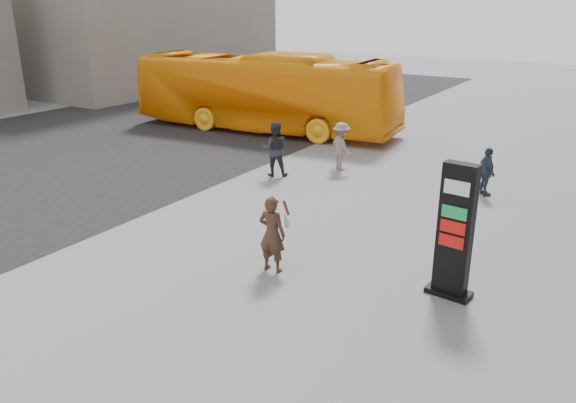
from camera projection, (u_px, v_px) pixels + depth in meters
The scene contains 9 objects.
ground at pixel (276, 272), 12.28m from camera, with size 100.00×100.00×0.00m, color #9E9EA3.
road at pixel (76, 147), 22.76m from camera, with size 16.00×60.00×0.01m, color black.
bg_building_far at pixel (143, 10), 38.54m from camera, with size 10.00×18.00×10.00m, color gray.
info_pylon at pixel (455, 232), 10.88m from camera, with size 0.92×0.53×2.75m.
woman at pixel (272, 233), 12.08m from camera, with size 0.66×0.61×1.72m.
bus at pixel (264, 92), 25.20m from camera, with size 2.88×12.30×3.43m, color #FCA511.
pedestrian_a at pixel (275, 149), 18.78m from camera, with size 0.89×0.69×1.83m, color #28292F.
pedestrian_b at pixel (341, 146), 19.46m from camera, with size 1.08×0.62×1.67m, color gray.
pedestrian_c at pixel (487, 172), 16.88m from camera, with size 0.87×0.36×1.48m, color #2E3D50.
Camera 1 is at (6.08, -9.22, 5.60)m, focal length 35.00 mm.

